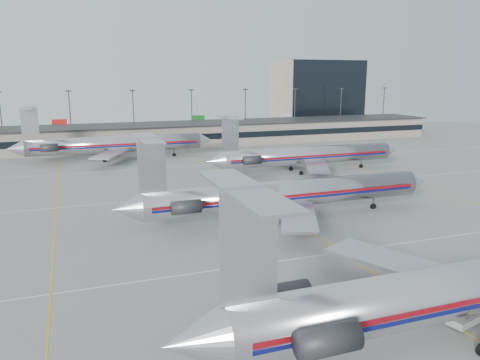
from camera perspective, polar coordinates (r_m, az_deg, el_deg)
name	(u,v)px	position (r m, az deg, el deg)	size (l,w,h in m)	color
ground	(400,290)	(46.30, 18.88, -12.56)	(260.00, 260.00, 0.00)	gray
apron_markings	(341,252)	(53.73, 12.17, -8.60)	(160.00, 0.15, 0.02)	silver
terminal	(173,134)	(133.95, -8.13, 5.53)	(162.00, 17.00, 6.25)	gray
light_mast_row	(163,112)	(147.13, -9.35, 8.22)	(163.60, 0.40, 15.28)	#38383D
distant_building	(316,94)	(183.51, 9.29, 10.26)	(30.00, 20.00, 25.00)	tan
jet_second_row	(282,194)	(63.65, 5.13, -1.70)	(46.56, 27.41, 12.19)	silver
jet_third_row	(305,155)	(96.05, 7.93, 2.99)	(43.44, 26.72, 11.88)	silver
jet_back_row	(112,144)	(113.33, -15.31, 4.24)	(46.63, 28.68, 12.75)	silver
belt_loader	(469,315)	(42.46, 26.16, -14.59)	(4.81, 2.34, 2.46)	#9C9C9C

